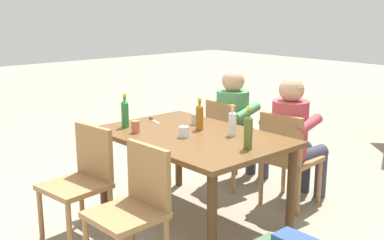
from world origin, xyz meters
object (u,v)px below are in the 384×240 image
object	(u,v)px
chair_near_right	(135,203)
table_knife	(154,120)
person_in_plaid_shirt	(238,121)
chair_far_right	(287,155)
bottle_green	(125,113)
bottle_amber	(200,116)
cup_glass	(184,132)
dining_table	(192,145)
cup_steel	(195,119)
chair_far_left	(229,139)
person_in_white_shirt	(295,134)
bottle_olive	(248,131)
bottle_clear	(232,122)
cup_terracotta	(136,127)
chair_near_left	(83,176)

from	to	relation	value
chair_near_right	table_knife	size ratio (longest dim) A/B	3.71
chair_near_right	table_knife	world-z (taller)	chair_near_right
chair_near_right	person_in_plaid_shirt	world-z (taller)	person_in_plaid_shirt
chair_far_right	bottle_green	xyz separation A→B (m)	(-0.92, -1.09, 0.39)
bottle_amber	cup_glass	bearing A→B (deg)	-70.05
dining_table	bottle_green	distance (m)	0.66
chair_near_right	cup_steel	world-z (taller)	chair_near_right
chair_far_left	person_in_white_shirt	distance (m)	0.73
person_in_plaid_shirt	bottle_amber	world-z (taller)	person_in_plaid_shirt
bottle_olive	bottle_amber	size ratio (longest dim) A/B	1.15
person_in_plaid_shirt	table_knife	bearing A→B (deg)	-105.75
bottle_amber	bottle_clear	bearing A→B (deg)	12.89
dining_table	person_in_white_shirt	world-z (taller)	person_in_white_shirt
bottle_olive	cup_terracotta	xyz separation A→B (m)	(-0.92, -0.35, -0.08)
person_in_white_shirt	bottle_clear	xyz separation A→B (m)	(-0.10, -0.71, 0.20)
person_in_white_shirt	table_knife	distance (m)	1.28
chair_far_right	bottle_amber	distance (m)	0.88
chair_far_right	bottle_olive	distance (m)	0.91
person_in_plaid_shirt	bottle_green	size ratio (longest dim) A/B	3.99
person_in_plaid_shirt	table_knife	distance (m)	0.91
bottle_clear	cup_glass	xyz separation A→B (m)	(-0.22, -0.33, -0.07)
chair_far_left	cup_steel	distance (m)	0.66
table_knife	person_in_white_shirt	bearing A→B (deg)	42.85
bottle_amber	bottle_olive	bearing A→B (deg)	-10.11
chair_near_right	table_knife	distance (m)	1.31
chair_near_left	bottle_olive	xyz separation A→B (m)	(0.93, 0.85, 0.40)
bottle_green	bottle_clear	size ratio (longest dim) A/B	1.17
chair_near_left	bottle_clear	size ratio (longest dim) A/B	3.46
chair_far_left	person_in_plaid_shirt	xyz separation A→B (m)	(0.01, 0.11, 0.17)
cup_glass	person_in_white_shirt	bearing A→B (deg)	72.64
chair_near_left	bottle_clear	world-z (taller)	bottle_clear
cup_steel	chair_far_right	bearing A→B (deg)	44.08
chair_near_left	bottle_amber	xyz separation A→B (m)	(0.29, 0.97, 0.38)
bottle_clear	cup_glass	size ratio (longest dim) A/B	2.91
bottle_green	table_knife	size ratio (longest dim) A/B	1.26
chair_near_right	bottle_olive	xyz separation A→B (m)	(0.23, 0.85, 0.40)
person_in_plaid_shirt	bottle_clear	bearing A→B (deg)	-50.16
dining_table	person_in_plaid_shirt	distance (m)	0.99
dining_table	cup_glass	bearing A→B (deg)	-78.08
chair_far_right	cup_terracotta	world-z (taller)	chair_far_right
chair_far_right	chair_near_left	bearing A→B (deg)	-113.46
chair_far_left	cup_steel	world-z (taller)	chair_far_left
bottle_green	chair_near_left	bearing A→B (deg)	-69.09
chair_far_left	person_in_plaid_shirt	bearing A→B (deg)	86.45
cup_steel	chair_near_left	bearing A→B (deg)	-96.47
chair_near_right	dining_table	bearing A→B (deg)	112.78
dining_table	bottle_amber	xyz separation A→B (m)	(-0.07, 0.15, 0.21)
chair_near_right	cup_steel	size ratio (longest dim) A/B	9.02
chair_far_right	chair_far_left	world-z (taller)	same
bottle_olive	table_knife	bearing A→B (deg)	178.86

